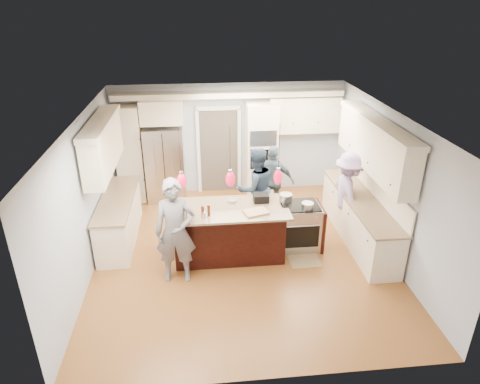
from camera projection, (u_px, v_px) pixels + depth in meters
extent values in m
plane|color=#AC682F|center=(242.00, 253.00, 8.30)|extent=(6.00, 6.00, 0.00)
cube|color=#B2BCC6|center=(229.00, 139.00, 10.43)|extent=(5.50, 0.04, 2.70)
cube|color=#B2BCC6|center=(269.00, 297.00, 5.03)|extent=(5.50, 0.04, 2.70)
cube|color=#B2BCC6|center=(86.00, 197.00, 7.47)|extent=(0.04, 6.00, 2.70)
cube|color=#B2BCC6|center=(388.00, 184.00, 7.99)|extent=(0.04, 6.00, 2.70)
cube|color=white|center=(242.00, 117.00, 7.16)|extent=(5.50, 6.00, 0.04)
cube|color=#B7B7BC|center=(165.00, 164.00, 10.15)|extent=(0.90, 0.70, 1.80)
cube|color=#FEEECE|center=(261.00, 150.00, 10.29)|extent=(0.72, 0.64, 2.30)
cube|color=black|center=(263.00, 138.00, 9.83)|extent=(0.60, 0.02, 0.35)
cube|color=black|center=(263.00, 159.00, 10.04)|extent=(0.60, 0.02, 0.50)
cylinder|color=#B7B7BC|center=(263.00, 149.00, 9.90)|extent=(0.55, 0.02, 0.02)
cube|color=#FEEECE|center=(130.00, 154.00, 10.03)|extent=(0.60, 0.58, 2.30)
cube|color=#FEEECE|center=(161.00, 111.00, 9.68)|extent=(0.95, 0.58, 0.55)
cube|color=#FEEECE|center=(304.00, 115.00, 10.18)|extent=(1.70, 0.35, 0.85)
cube|color=beige|center=(229.00, 94.00, 9.77)|extent=(5.30, 0.38, 0.12)
cube|color=#4C443A|center=(219.00, 151.00, 10.53)|extent=(0.90, 0.06, 2.10)
cube|color=white|center=(218.00, 108.00, 10.03)|extent=(1.04, 0.06, 0.10)
cube|color=#FEEECE|center=(359.00, 220.00, 8.61)|extent=(0.60, 3.00, 0.88)
cube|color=tan|center=(361.00, 199.00, 8.42)|extent=(0.64, 3.05, 0.04)
cube|color=#FEEECE|center=(374.00, 147.00, 7.97)|extent=(0.35, 3.00, 0.85)
cube|color=beige|center=(377.00, 122.00, 7.76)|extent=(0.37, 3.10, 0.10)
cube|color=#FEEECE|center=(119.00, 220.00, 8.61)|extent=(0.60, 2.20, 0.88)
cube|color=tan|center=(117.00, 199.00, 8.42)|extent=(0.64, 2.25, 0.04)
cube|color=#FEEECE|center=(103.00, 147.00, 7.95)|extent=(0.35, 2.20, 0.85)
cube|color=beige|center=(100.00, 122.00, 7.75)|extent=(0.37, 2.30, 0.10)
cube|color=black|center=(228.00, 230.00, 8.23)|extent=(2.00, 1.00, 0.88)
cube|color=tan|center=(228.00, 209.00, 8.03)|extent=(2.10, 1.10, 0.04)
cube|color=black|center=(231.00, 241.00, 7.68)|extent=(2.00, 0.12, 1.08)
cube|color=tan|center=(231.00, 217.00, 7.32)|extent=(2.10, 0.42, 0.04)
cube|color=black|center=(261.00, 198.00, 8.25)|extent=(0.29, 0.24, 0.16)
cube|color=#B7B7BC|center=(298.00, 226.00, 8.35)|extent=(0.76, 0.66, 0.90)
cube|color=black|center=(302.00, 237.00, 8.07)|extent=(0.65, 0.01, 0.45)
cube|color=black|center=(300.00, 205.00, 8.16)|extent=(0.72, 0.59, 0.02)
cube|color=black|center=(319.00, 226.00, 8.40)|extent=(0.06, 0.71, 0.88)
cylinder|color=black|center=(180.00, 151.00, 6.76)|extent=(0.01, 0.01, 0.75)
ellipsoid|color=red|center=(182.00, 181.00, 6.98)|extent=(0.15, 0.15, 0.26)
cylinder|color=black|center=(230.00, 149.00, 6.83)|extent=(0.01, 0.01, 0.75)
ellipsoid|color=red|center=(230.00, 179.00, 7.06)|extent=(0.15, 0.15, 0.26)
cylinder|color=black|center=(279.00, 147.00, 6.91)|extent=(0.01, 0.01, 0.75)
ellipsoid|color=red|center=(278.00, 177.00, 7.13)|extent=(0.15, 0.15, 0.26)
imported|color=slate|center=(175.00, 232.00, 7.19)|extent=(0.71, 0.48, 1.89)
imported|color=#293C51|center=(256.00, 189.00, 8.91)|extent=(1.03, 0.91, 1.77)
imported|color=#445960|center=(273.00, 181.00, 9.48)|extent=(1.02, 0.68, 1.61)
imported|color=#A78BBC|center=(348.00, 194.00, 8.70)|extent=(0.70, 1.16, 1.76)
cube|color=olive|center=(302.00, 255.00, 8.23)|extent=(0.61, 0.87, 0.01)
cylinder|color=silver|center=(184.00, 210.00, 7.16)|extent=(0.10, 0.10, 0.33)
cylinder|color=#4D1D0D|center=(185.00, 212.00, 7.22)|extent=(0.06, 0.06, 0.23)
cylinder|color=#4D1D0D|center=(203.00, 212.00, 7.23)|extent=(0.07, 0.07, 0.22)
cylinder|color=#4D1D0D|center=(209.00, 210.00, 7.29)|extent=(0.07, 0.07, 0.21)
cylinder|color=#B7B7BC|center=(204.00, 215.00, 7.23)|extent=(0.08, 0.08, 0.12)
cube|color=tan|center=(256.00, 212.00, 7.42)|extent=(0.47, 0.39, 0.03)
cylinder|color=#B7B7BC|center=(286.00, 198.00, 8.27)|extent=(0.25, 0.25, 0.15)
cylinder|color=#B7B7BC|center=(307.00, 206.00, 8.00)|extent=(0.22, 0.22, 0.11)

